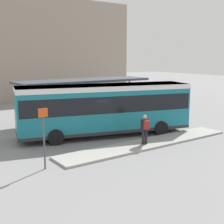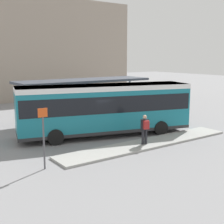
{
  "view_description": "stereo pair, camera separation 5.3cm",
  "coord_description": "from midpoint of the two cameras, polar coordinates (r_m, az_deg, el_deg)",
  "views": [
    {
      "loc": [
        -10.97,
        -16.24,
        5.06
      ],
      "look_at": [
        0.55,
        0.0,
        1.47
      ],
      "focal_mm": 50.0,
      "sensor_mm": 36.0,
      "label": 1
    },
    {
      "loc": [
        -10.93,
        -16.27,
        5.06
      ],
      "look_at": [
        0.55,
        0.0,
        1.47
      ],
      "focal_mm": 50.0,
      "sensor_mm": 36.0,
      "label": 2
    }
  ],
  "objects": [
    {
      "name": "city_bus",
      "position": [
        19.86,
        -1.34,
        1.07
      ],
      "size": [
        11.24,
        5.34,
        3.27
      ],
      "rotation": [
        0.0,
        0.0,
        -0.27
      ],
      "color": "#197284",
      "rests_on": "ground_plane"
    },
    {
      "name": "potted_planter_near_shelter",
      "position": [
        21.91,
        -7.4,
        -1.49
      ],
      "size": [
        0.72,
        0.72,
        1.23
      ],
      "color": "slate",
      "rests_on": "ground_plane"
    },
    {
      "name": "curb_island",
      "position": [
        18.28,
        6.62,
        -5.72
      ],
      "size": [
        11.55,
        1.8,
        0.12
      ],
      "color": "#9E9E99",
      "rests_on": "ground_plane"
    },
    {
      "name": "bicycle_blue",
      "position": [
        28.48,
        11.62,
        0.52
      ],
      "size": [
        0.48,
        1.68,
        0.73
      ],
      "rotation": [
        0.0,
        0.0,
        -1.69
      ],
      "color": "black",
      "rests_on": "ground_plane"
    },
    {
      "name": "station_shelter",
      "position": [
        24.57,
        -5.19,
        5.65
      ],
      "size": [
        10.71,
        3.09,
        3.25
      ],
      "color": "#383D47",
      "rests_on": "ground_plane"
    },
    {
      "name": "platform_sign",
      "position": [
        14.25,
        -12.45,
        -4.26
      ],
      "size": [
        0.44,
        0.08,
        2.8
      ],
      "color": "#4C4C51",
      "rests_on": "ground_plane"
    },
    {
      "name": "pedestrian_waiting",
      "position": [
        17.62,
        5.98,
        -2.87
      ],
      "size": [
        0.47,
        0.51,
        1.69
      ],
      "rotation": [
        0.0,
        0.0,
        1.26
      ],
      "color": "#232328",
      "rests_on": "curb_island"
    },
    {
      "name": "station_building",
      "position": [
        42.59,
        -14.2,
        10.99
      ],
      "size": [
        21.67,
        11.63,
        11.71
      ],
      "color": "gray",
      "rests_on": "ground_plane"
    },
    {
      "name": "bicycle_green",
      "position": [
        29.56,
        9.27,
        0.95
      ],
      "size": [
        0.48,
        1.7,
        0.73
      ],
      "rotation": [
        0.0,
        0.0,
        -1.6
      ],
      "color": "black",
      "rests_on": "ground_plane"
    },
    {
      "name": "ground_plane",
      "position": [
        20.24,
        -1.34,
        -4.26
      ],
      "size": [
        120.0,
        120.0,
        0.0
      ],
      "primitive_type": "plane",
      "color": "gray"
    },
    {
      "name": "bicycle_red",
      "position": [
        28.99,
        10.37,
        0.71
      ],
      "size": [
        0.48,
        1.61,
        0.7
      ],
      "rotation": [
        0.0,
        0.0,
        -1.66
      ],
      "color": "black",
      "rests_on": "ground_plane"
    }
  ]
}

